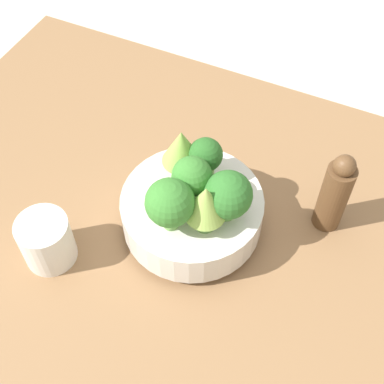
% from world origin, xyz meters
% --- Properties ---
extents(ground_plane, '(6.00, 6.00, 0.00)m').
position_xyz_m(ground_plane, '(0.00, 0.00, 0.00)').
color(ground_plane, beige).
extents(table, '(1.16, 0.74, 0.05)m').
position_xyz_m(table, '(0.00, 0.00, 0.02)').
color(table, olive).
rests_on(table, ground_plane).
extents(bowl, '(0.22, 0.22, 0.07)m').
position_xyz_m(bowl, '(-0.03, -0.02, 0.09)').
color(bowl, silver).
rests_on(bowl, table).
extents(romanesco_piece_near, '(0.06, 0.06, 0.09)m').
position_xyz_m(romanesco_piece_near, '(0.01, -0.05, 0.18)').
color(romanesco_piece_near, '#609347').
rests_on(romanesco_piece_near, bowl).
extents(broccoli_floret_front, '(0.07, 0.07, 0.09)m').
position_xyz_m(broccoli_floret_front, '(-0.04, -0.07, 0.18)').
color(broccoli_floret_front, '#6BA34C').
rests_on(broccoli_floret_front, bowl).
extents(broccoli_floret_right, '(0.07, 0.07, 0.09)m').
position_xyz_m(broccoli_floret_right, '(0.03, -0.02, 0.17)').
color(broccoli_floret_right, '#6BA34C').
rests_on(broccoli_floret_right, bowl).
extents(broccoli_floret_back, '(0.05, 0.05, 0.08)m').
position_xyz_m(broccoli_floret_back, '(-0.03, 0.04, 0.17)').
color(broccoli_floret_back, '#6BA34C').
rests_on(broccoli_floret_back, bowl).
extents(romanesco_piece_far, '(0.06, 0.06, 0.09)m').
position_xyz_m(romanesco_piece_far, '(-0.07, 0.03, 0.18)').
color(romanesco_piece_far, '#6BA34C').
rests_on(romanesco_piece_far, bowl).
extents(broccoli_floret_center, '(0.06, 0.06, 0.09)m').
position_xyz_m(broccoli_floret_center, '(-0.03, -0.02, 0.17)').
color(broccoli_floret_center, '#6BA34C').
rests_on(broccoli_floret_center, bowl).
extents(cup, '(0.08, 0.08, 0.08)m').
position_xyz_m(cup, '(-0.21, -0.16, 0.09)').
color(cup, silver).
rests_on(cup, table).
extents(pepper_mill, '(0.05, 0.05, 0.16)m').
position_xyz_m(pepper_mill, '(0.17, 0.09, 0.12)').
color(pepper_mill, brown).
rests_on(pepper_mill, table).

